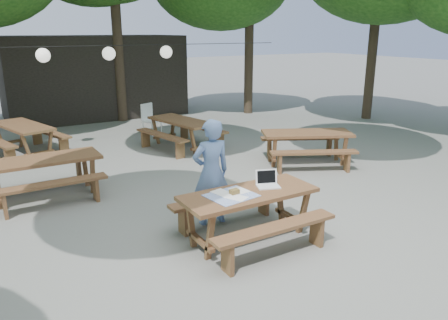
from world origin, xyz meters
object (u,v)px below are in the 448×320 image
at_px(main_picnic_table, 248,215).
at_px(picnic_table_nw, 45,177).
at_px(plastic_chair, 152,125).
at_px(woman, 211,172).

xyz_separation_m(main_picnic_table, picnic_table_nw, (-2.27, 3.35, 0.00)).
bearing_deg(plastic_chair, woman, -126.51).
height_order(main_picnic_table, plastic_chair, plastic_chair).
relative_size(woman, plastic_chair, 1.89).
relative_size(picnic_table_nw, plastic_chair, 2.22).
bearing_deg(woman, picnic_table_nw, -46.26).
bearing_deg(picnic_table_nw, woman, -50.79).
relative_size(main_picnic_table, plastic_chair, 2.22).
relative_size(picnic_table_nw, woman, 1.18).
height_order(main_picnic_table, woman, woman).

